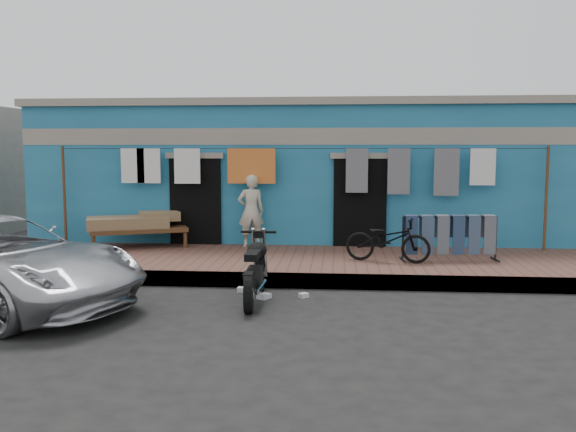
% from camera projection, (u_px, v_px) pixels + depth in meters
% --- Properties ---
extents(ground, '(80.00, 80.00, 0.00)m').
position_uv_depth(ground, '(276.00, 313.00, 8.54)').
color(ground, black).
rests_on(ground, ground).
extents(sidewalk, '(28.00, 3.00, 0.25)m').
position_uv_depth(sidewalk, '(292.00, 264.00, 11.50)').
color(sidewalk, brown).
rests_on(sidewalk, ground).
extents(curb, '(28.00, 0.10, 0.25)m').
position_uv_depth(curb, '(286.00, 281.00, 10.06)').
color(curb, gray).
rests_on(curb, ground).
extents(building, '(12.20, 5.20, 3.36)m').
position_uv_depth(building, '(305.00, 173.00, 15.27)').
color(building, '#21668C').
rests_on(building, ground).
extents(clothesline, '(10.06, 0.06, 2.10)m').
position_uv_depth(clothesline, '(299.00, 173.00, 12.55)').
color(clothesline, brown).
rests_on(clothesline, sidewalk).
extents(seated_person, '(0.62, 0.50, 1.51)m').
position_uv_depth(seated_person, '(251.00, 211.00, 12.67)').
color(seated_person, beige).
rests_on(seated_person, sidewalk).
extents(bicycle, '(1.61, 0.88, 0.98)m').
position_uv_depth(bicycle, '(388.00, 235.00, 11.01)').
color(bicycle, black).
rests_on(bicycle, sidewalk).
extents(motorcycle, '(0.56, 1.58, 1.02)m').
position_uv_depth(motorcycle, '(255.00, 268.00, 9.12)').
color(motorcycle, black).
rests_on(motorcycle, ground).
extents(charpoy, '(2.74, 2.42, 0.69)m').
position_uv_depth(charpoy, '(139.00, 230.00, 12.71)').
color(charpoy, brown).
rests_on(charpoy, sidewalk).
extents(jeans_rack, '(1.87, 0.71, 0.86)m').
position_uv_depth(jeans_rack, '(449.00, 237.00, 11.15)').
color(jeans_rack, black).
rests_on(jeans_rack, sidewalk).
extents(litter_a, '(0.18, 0.15, 0.08)m').
position_uv_depth(litter_a, '(243.00, 290.00, 9.78)').
color(litter_a, silver).
rests_on(litter_a, ground).
extents(litter_b, '(0.18, 0.17, 0.07)m').
position_uv_depth(litter_b, '(303.00, 295.00, 9.41)').
color(litter_b, silver).
rests_on(litter_b, ground).
extents(litter_c, '(0.23, 0.24, 0.08)m').
position_uv_depth(litter_c, '(264.00, 296.00, 9.35)').
color(litter_c, silver).
rests_on(litter_c, ground).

